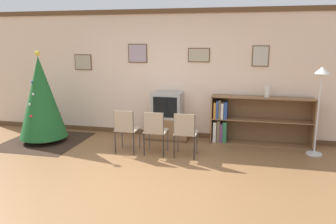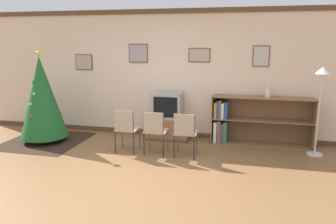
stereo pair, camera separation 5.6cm
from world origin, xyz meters
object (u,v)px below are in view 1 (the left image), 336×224
at_px(standing_lamp, 320,88).
at_px(tv_console, 167,128).
at_px(folding_chair_right, 185,132).
at_px(folding_chair_left, 126,128).
at_px(folding_chair_center, 155,130).
at_px(bookshelf, 245,121).
at_px(television, 167,105).
at_px(vase, 267,92).
at_px(christmas_tree, 41,98).

bearing_deg(standing_lamp, tv_console, 172.61).
bearing_deg(folding_chair_right, folding_chair_left, 180.00).
bearing_deg(folding_chair_center, bookshelf, 34.65).
height_order(folding_chair_left, bookshelf, bookshelf).
bearing_deg(television, folding_chair_center, -90.00).
bearing_deg(bookshelf, folding_chair_right, -133.30).
relative_size(television, standing_lamp, 0.38).
relative_size(television, folding_chair_right, 0.74).
height_order(vase, standing_lamp, standing_lamp).
distance_m(christmas_tree, vase, 4.53).
bearing_deg(tv_console, christmas_tree, -163.13).
bearing_deg(christmas_tree, tv_console, 16.87).
bearing_deg(folding_chair_left, christmas_tree, 171.44).
xyz_separation_m(bookshelf, vase, (0.40, -0.02, 0.61)).
height_order(christmas_tree, folding_chair_left, christmas_tree).
relative_size(christmas_tree, vase, 8.63).
distance_m(folding_chair_left, bookshelf, 2.42).
bearing_deg(bookshelf, christmas_tree, -168.57).
distance_m(folding_chair_left, standing_lamp, 3.57).
relative_size(tv_console, television, 1.48).
distance_m(tv_console, bookshelf, 1.62).
bearing_deg(folding_chair_right, folding_chair_center, 180.00).
bearing_deg(tv_console, vase, 1.69).
xyz_separation_m(television, vase, (2.00, 0.06, 0.34)).
relative_size(christmas_tree, standing_lamp, 1.15).
distance_m(folding_chair_center, bookshelf, 1.94).
height_order(christmas_tree, bookshelf, christmas_tree).
bearing_deg(vase, folding_chair_left, -156.90).
relative_size(christmas_tree, bookshelf, 0.94).
bearing_deg(folding_chair_left, television, 61.52).
distance_m(television, folding_chair_right, 1.20).
bearing_deg(folding_chair_left, folding_chair_center, 0.00).
distance_m(tv_console, television, 0.50).
height_order(folding_chair_left, folding_chair_center, same).
xyz_separation_m(tv_console, folding_chair_center, (0.00, -1.03, 0.24)).
height_order(tv_console, vase, vase).
relative_size(christmas_tree, folding_chair_right, 2.26).
relative_size(christmas_tree, folding_chair_center, 2.26).
height_order(christmas_tree, folding_chair_center, christmas_tree).
bearing_deg(vase, christmas_tree, -169.77).
xyz_separation_m(television, folding_chair_left, (-0.56, -1.03, -0.26)).
distance_m(christmas_tree, folding_chair_right, 3.06).
bearing_deg(tv_console, folding_chair_right, -61.58).
xyz_separation_m(folding_chair_center, bookshelf, (1.60, 1.11, -0.00)).
relative_size(tv_console, vase, 4.18).
relative_size(folding_chair_left, bookshelf, 0.42).
relative_size(folding_chair_center, folding_chair_right, 1.00).
relative_size(folding_chair_right, bookshelf, 0.42).
xyz_separation_m(tv_console, vase, (2.00, 0.06, 0.84)).
distance_m(christmas_tree, bookshelf, 4.16).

